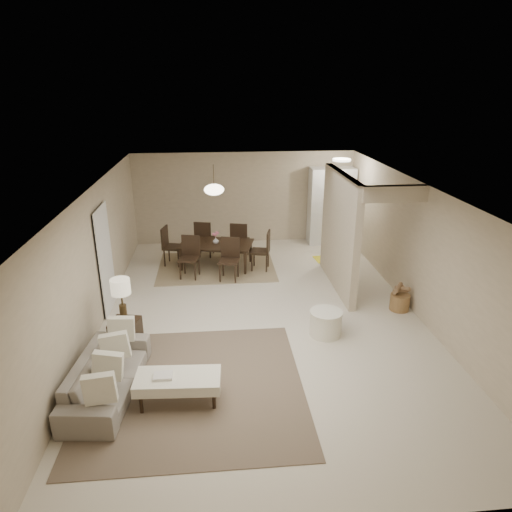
{
  "coord_description": "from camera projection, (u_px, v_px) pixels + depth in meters",
  "views": [
    {
      "loc": [
        -0.84,
        -7.79,
        4.21
      ],
      "look_at": [
        -0.06,
        0.5,
        1.05
      ],
      "focal_mm": 32.0,
      "sensor_mm": 36.0,
      "label": 1
    }
  ],
  "objects": [
    {
      "name": "dining_rug",
      "position": [
        217.0,
        267.0,
        11.16
      ],
      "size": [
        2.8,
        2.1,
        0.01
      ],
      "primitive_type": "cube",
      "color": "#8D7957",
      "rests_on": "floor"
    },
    {
      "name": "side_table",
      "position": [
        126.0,
        334.0,
        7.7
      ],
      "size": [
        0.53,
        0.53,
        0.49
      ],
      "primitive_type": "cube",
      "rotation": [
        0.0,
        0.0,
        -0.21
      ],
      "color": "black",
      "rests_on": "floor"
    },
    {
      "name": "right_wall",
      "position": [
        419.0,
        250.0,
        8.64
      ],
      "size": [
        0.0,
        9.0,
        9.0
      ],
      "primitive_type": "plane",
      "rotation": [
        1.57,
        0.0,
        -1.57
      ],
      "color": "tan",
      "rests_on": "floor"
    },
    {
      "name": "partition",
      "position": [
        339.0,
        232.0,
        9.7
      ],
      "size": [
        0.15,
        2.5,
        2.5
      ],
      "primitive_type": "cube",
      "color": "tan",
      "rests_on": "floor"
    },
    {
      "name": "living_rug",
      "position": [
        194.0,
        387.0,
        6.74
      ],
      "size": [
        3.2,
        3.2,
        0.01
      ],
      "primitive_type": "cube",
      "color": "brown",
      "rests_on": "floor"
    },
    {
      "name": "table_lamp",
      "position": [
        121.0,
        290.0,
        7.42
      ],
      "size": [
        0.32,
        0.32,
        0.76
      ],
      "color": "#41321C",
      "rests_on": "side_table"
    },
    {
      "name": "doorway",
      "position": [
        105.0,
        261.0,
        8.76
      ],
      "size": [
        0.04,
        0.9,
        2.04
      ],
      "primitive_type": "cube",
      "color": "black",
      "rests_on": "floor"
    },
    {
      "name": "yellow_mat",
      "position": [
        331.0,
        259.0,
        11.67
      ],
      "size": [
        0.9,
        0.61,
        0.01
      ],
      "primitive_type": "cube",
      "rotation": [
        0.0,
        0.0,
        0.1
      ],
      "color": "yellow",
      "rests_on": "floor"
    },
    {
      "name": "vase",
      "position": [
        216.0,
        241.0,
        10.92
      ],
      "size": [
        0.18,
        0.18,
        0.15
      ],
      "primitive_type": "imported",
      "rotation": [
        0.0,
        0.0,
        -0.29
      ],
      "color": "silver",
      "rests_on": "dining_table"
    },
    {
      "name": "back_wall",
      "position": [
        244.0,
        198.0,
        12.56
      ],
      "size": [
        6.0,
        0.0,
        6.0
      ],
      "primitive_type": "plane",
      "rotation": [
        1.57,
        0.0,
        0.0
      ],
      "color": "tan",
      "rests_on": "floor"
    },
    {
      "name": "dining_table",
      "position": [
        216.0,
        255.0,
        11.05
      ],
      "size": [
        1.9,
        1.34,
        0.6
      ],
      "primitive_type": "imported",
      "rotation": [
        0.0,
        0.0,
        -0.24
      ],
      "color": "black",
      "rests_on": "dining_rug"
    },
    {
      "name": "round_pouf",
      "position": [
        326.0,
        323.0,
        8.09
      ],
      "size": [
        0.58,
        0.58,
        0.45
      ],
      "primitive_type": "cylinder",
      "color": "#EEE8CF",
      "rests_on": "floor"
    },
    {
      "name": "ottoman_bench",
      "position": [
        178.0,
        381.0,
        6.32
      ],
      "size": [
        1.21,
        0.6,
        0.42
      ],
      "rotation": [
        0.0,
        0.0,
        -0.05
      ],
      "color": "#EEE8CF",
      "rests_on": "living_rug"
    },
    {
      "name": "pendant_light",
      "position": [
        214.0,
        190.0,
        10.48
      ],
      "size": [
        0.46,
        0.46,
        0.71
      ],
      "color": "#41321C",
      "rests_on": "ceiling"
    },
    {
      "name": "dining_chairs",
      "position": [
        216.0,
        248.0,
        10.99
      ],
      "size": [
        2.61,
        2.13,
        0.96
      ],
      "color": "black",
      "rests_on": "dining_rug"
    },
    {
      "name": "pantry_cabinet",
      "position": [
        331.0,
        206.0,
        12.52
      ],
      "size": [
        1.2,
        0.55,
        2.1
      ],
      "primitive_type": "cube",
      "color": "silver",
      "rests_on": "floor"
    },
    {
      "name": "left_wall",
      "position": [
        94.0,
        261.0,
        8.11
      ],
      "size": [
        0.0,
        9.0,
        9.0
      ],
      "primitive_type": "plane",
      "rotation": [
        1.57,
        0.0,
        1.57
      ],
      "color": "tan",
      "rests_on": "floor"
    },
    {
      "name": "floor",
      "position": [
        261.0,
        316.0,
        8.82
      ],
      "size": [
        9.0,
        9.0,
        0.0
      ],
      "primitive_type": "plane",
      "color": "beige",
      "rests_on": "ground"
    },
    {
      "name": "sofa",
      "position": [
        107.0,
        376.0,
        6.53
      ],
      "size": [
        2.07,
        1.0,
        0.58
      ],
      "primitive_type": "imported",
      "rotation": [
        0.0,
        0.0,
        1.46
      ],
      "color": "gray",
      "rests_on": "floor"
    },
    {
      "name": "wicker_basket",
      "position": [
        400.0,
        302.0,
        9.0
      ],
      "size": [
        0.43,
        0.43,
        0.32
      ],
      "primitive_type": "cylinder",
      "rotation": [
        0.0,
        0.0,
        0.13
      ],
      "color": "brown",
      "rests_on": "floor"
    },
    {
      "name": "ceiling",
      "position": [
        262.0,
        188.0,
        7.93
      ],
      "size": [
        9.0,
        9.0,
        0.0
      ],
      "primitive_type": "plane",
      "rotation": [
        3.14,
        0.0,
        0.0
      ],
      "color": "white",
      "rests_on": "back_wall"
    },
    {
      "name": "flush_light",
      "position": [
        342.0,
        160.0,
        11.13
      ],
      "size": [
        0.44,
        0.44,
        0.05
      ],
      "primitive_type": "cylinder",
      "color": "white",
      "rests_on": "ceiling"
    }
  ]
}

